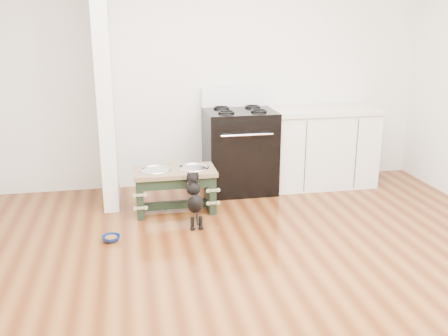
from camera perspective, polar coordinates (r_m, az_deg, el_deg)
The scene contains 8 objects.
ground at distance 3.79m, azimuth 5.36°, elevation -13.23°, with size 5.00×5.00×0.00m, color #4C220D.
room_shell at distance 3.30m, azimuth 6.13°, elevation 12.01°, with size 5.00×5.00×5.00m.
partition_wall at distance 5.27m, azimuth -13.53°, elevation 10.41°, with size 0.15×0.80×2.70m, color silver.
oven_range at distance 5.62m, azimuth 1.78°, elevation 2.17°, with size 0.76×0.69×1.14m.
cabinet_run at distance 5.93m, azimuth 11.02°, elevation 2.39°, with size 1.24×0.64×0.91m.
dog_feeder at distance 5.03m, azimuth -5.63°, elevation -1.57°, with size 0.81×0.43×0.46m.
puppy at distance 4.70m, azimuth -3.41°, elevation -3.40°, with size 0.14×0.42×0.50m.
floor_bowl at distance 4.55m, azimuth -12.78°, elevation -7.85°, with size 0.21×0.21×0.05m.
Camera 1 is at (-0.97, -3.14, 1.88)m, focal length 40.00 mm.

